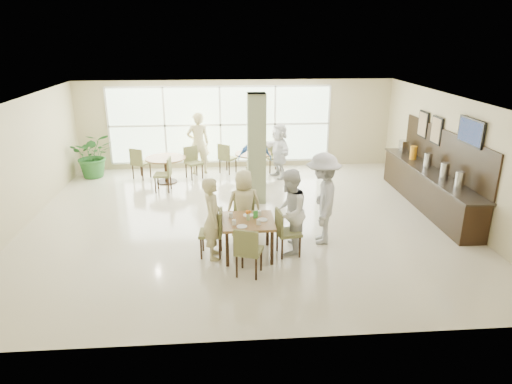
{
  "coord_description": "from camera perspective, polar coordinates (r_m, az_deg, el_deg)",
  "views": [
    {
      "loc": [
        -0.48,
        -9.98,
        4.2
      ],
      "look_at": [
        0.2,
        -1.2,
        1.1
      ],
      "focal_mm": 32.0,
      "sensor_mm": 36.0,
      "label": 1
    }
  ],
  "objects": [
    {
      "name": "chairs_table_right",
      "position": [
        13.9,
        -0.52,
        3.85
      ],
      "size": [
        2.02,
        1.89,
        0.95
      ],
      "color": "olive",
      "rests_on": "ground"
    },
    {
      "name": "teen_left",
      "position": [
        8.8,
        -5.44,
        -3.32
      ],
      "size": [
        0.43,
        0.62,
        1.63
      ],
      "primitive_type": "imported",
      "rotation": [
        0.0,
        0.0,
        1.64
      ],
      "color": "#CABE87",
      "rests_on": "ground"
    },
    {
      "name": "teen_far",
      "position": [
        9.59,
        -1.5,
        -1.63
      ],
      "size": [
        0.79,
        0.49,
        1.52
      ],
      "primitive_type": "imported",
      "rotation": [
        0.0,
        0.0,
        3.26
      ],
      "color": "#CABE87",
      "rests_on": "ground"
    },
    {
      "name": "adult_standing",
      "position": [
        14.2,
        -7.23,
        6.05
      ],
      "size": [
        0.79,
        0.6,
        1.92
      ],
      "primitive_type": "imported",
      "rotation": [
        0.0,
        0.0,
        3.36
      ],
      "color": "#CABE87",
      "rests_on": "ground"
    },
    {
      "name": "column",
      "position": [
        11.56,
        0.07,
        5.37
      ],
      "size": [
        0.45,
        0.45,
        2.8
      ],
      "primitive_type": "cube",
      "color": "#777D57",
      "rests_on": "ground"
    },
    {
      "name": "teen_right",
      "position": [
        8.97,
        4.17,
        -2.51
      ],
      "size": [
        0.89,
        1.01,
        1.72
      ],
      "primitive_type": "imported",
      "rotation": [
        0.0,
        0.0,
        -1.9
      ],
      "color": "white",
      "rests_on": "ground"
    },
    {
      "name": "wall_tv",
      "position": [
        11.03,
        25.28,
        6.83
      ],
      "size": [
        0.06,
        1.0,
        0.58
      ],
      "color": "black",
      "rests_on": "ground"
    },
    {
      "name": "framed_art_b",
      "position": [
        13.18,
        20.16,
        7.95
      ],
      "size": [
        0.05,
        0.55,
        0.7
      ],
      "color": "black",
      "rests_on": "ground"
    },
    {
      "name": "chairs_table_left",
      "position": [
        13.6,
        -11.19,
        3.12
      ],
      "size": [
        2.2,
        1.79,
        0.95
      ],
      "color": "olive",
      "rests_on": "ground"
    },
    {
      "name": "potted_plant",
      "position": [
        14.67,
        -19.66,
        4.38
      ],
      "size": [
        1.45,
        1.45,
        1.37
      ],
      "primitive_type": "imported",
      "rotation": [
        0.0,
        0.0,
        0.19
      ],
      "color": "#286529",
      "rests_on": "ground"
    },
    {
      "name": "adult_a",
      "position": [
        12.93,
        -0.16,
        4.2
      ],
      "size": [
        0.96,
        0.56,
        1.62
      ],
      "primitive_type": "imported",
      "rotation": [
        0.0,
        0.0,
        -0.02
      ],
      "color": "#457DD1",
      "rests_on": "ground"
    },
    {
      "name": "framed_art_a",
      "position": [
        12.47,
        21.63,
        7.18
      ],
      "size": [
        0.05,
        0.55,
        0.7
      ],
      "color": "black",
      "rests_on": "ground"
    },
    {
      "name": "tabletop_clutter",
      "position": [
        8.83,
        -0.97,
        -3.21
      ],
      "size": [
        0.75,
        0.75,
        0.21
      ],
      "color": "white",
      "rests_on": "main_table"
    },
    {
      "name": "round_table_right",
      "position": [
        13.84,
        -0.37,
        4.2
      ],
      "size": [
        1.1,
        1.1,
        0.75
      ],
      "color": "brown",
      "rests_on": "ground"
    },
    {
      "name": "buffet_counter",
      "position": [
        12.25,
        20.81,
        0.77
      ],
      "size": [
        0.64,
        4.7,
        1.95
      ],
      "color": "black",
      "rests_on": "ground"
    },
    {
      "name": "adult_b",
      "position": [
        13.77,
        2.87,
        5.16
      ],
      "size": [
        1.14,
        1.66,
        1.64
      ],
      "primitive_type": "imported",
      "rotation": [
        0.0,
        0.0,
        -1.22
      ],
      "color": "white",
      "rests_on": "ground"
    },
    {
      "name": "ground",
      "position": [
        10.84,
        -1.55,
        -3.41
      ],
      "size": [
        10.0,
        10.0,
        0.0
      ],
      "primitive_type": "plane",
      "color": "beige",
      "rests_on": "ground"
    },
    {
      "name": "room_shell",
      "position": [
        10.3,
        -1.63,
        5.35
      ],
      "size": [
        10.0,
        10.0,
        10.0
      ],
      "color": "white",
      "rests_on": "ground"
    },
    {
      "name": "window_bank",
      "position": [
        14.71,
        -4.48,
        8.36
      ],
      "size": [
        7.0,
        0.04,
        7.0
      ],
      "color": "silver",
      "rests_on": "ground"
    },
    {
      "name": "round_table_left",
      "position": [
        13.58,
        -11.22,
        3.59
      ],
      "size": [
        1.17,
        1.17,
        0.75
      ],
      "color": "brown",
      "rests_on": "ground"
    },
    {
      "name": "chairs_main_table",
      "position": [
        8.98,
        -1.02,
        -5.13
      ],
      "size": [
        2.02,
        2.07,
        0.95
      ],
      "color": "olive",
      "rests_on": "ground"
    },
    {
      "name": "main_table",
      "position": [
        8.89,
        -0.98,
        -4.06
      ],
      "size": [
        1.0,
        1.0,
        0.75
      ],
      "color": "brown",
      "rests_on": "ground"
    },
    {
      "name": "teen_standing",
      "position": [
        9.46,
        8.31,
        -0.84
      ],
      "size": [
        0.91,
        1.34,
        1.93
      ],
      "primitive_type": "imported",
      "rotation": [
        0.0,
        0.0,
        -1.73
      ],
      "color": "#B1B1B4",
      "rests_on": "ground"
    }
  ]
}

